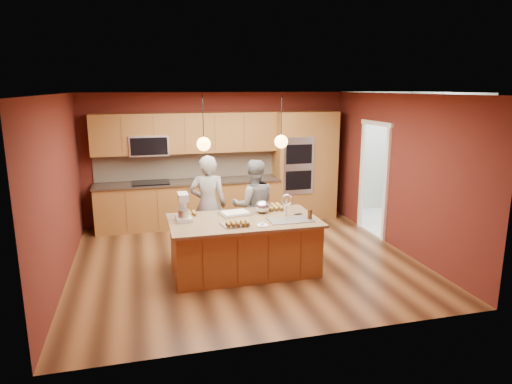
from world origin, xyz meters
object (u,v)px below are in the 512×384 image
object	(u,v)px
stand_mixer	(183,209)
person_right	(254,205)
person_left	(208,205)
mixing_bowl	(262,207)
island	(245,244)

from	to	relation	value
stand_mixer	person_right	bearing A→B (deg)	29.28
person_left	mixing_bowl	world-z (taller)	person_left
person_left	person_right	distance (m)	0.79
person_right	stand_mixer	size ratio (longest dim) A/B	3.76
person_left	stand_mixer	xyz separation A→B (m)	(-0.49, -0.73, 0.16)
island	mixing_bowl	world-z (taller)	island
person_left	mixing_bowl	bearing A→B (deg)	153.25
island	person_right	world-z (taller)	person_right
island	person_left	size ratio (longest dim) A/B	1.32
island	mixing_bowl	bearing A→B (deg)	39.48
island	mixing_bowl	xyz separation A→B (m)	(0.36, 0.29, 0.50)
person_left	mixing_bowl	xyz separation A→B (m)	(0.78, -0.59, 0.08)
stand_mixer	mixing_bowl	bearing A→B (deg)	5.65
person_right	stand_mixer	world-z (taller)	person_right
stand_mixer	mixing_bowl	size ratio (longest dim) A/B	1.71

